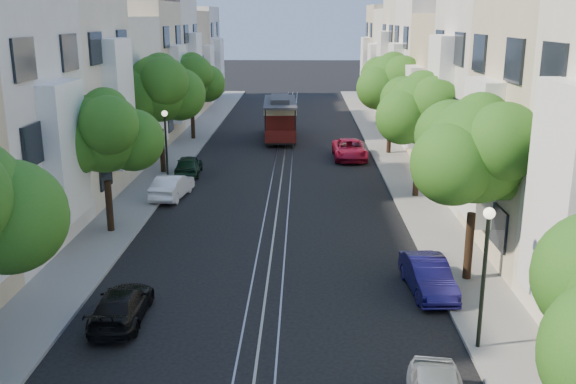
# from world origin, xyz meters

# --- Properties ---
(ground) EXTENTS (200.00, 200.00, 0.00)m
(ground) POSITION_xyz_m (0.00, 28.00, 0.00)
(ground) COLOR black
(ground) RESTS_ON ground
(sidewalk_east) EXTENTS (2.50, 80.00, 0.12)m
(sidewalk_east) POSITION_xyz_m (7.25, 28.00, 0.06)
(sidewalk_east) COLOR gray
(sidewalk_east) RESTS_ON ground
(sidewalk_west) EXTENTS (2.50, 80.00, 0.12)m
(sidewalk_west) POSITION_xyz_m (-7.25, 28.00, 0.06)
(sidewalk_west) COLOR gray
(sidewalk_west) RESTS_ON ground
(rail_left) EXTENTS (0.06, 80.00, 0.02)m
(rail_left) POSITION_xyz_m (-0.55, 28.00, 0.01)
(rail_left) COLOR gray
(rail_left) RESTS_ON ground
(rail_slot) EXTENTS (0.06, 80.00, 0.02)m
(rail_slot) POSITION_xyz_m (0.00, 28.00, 0.01)
(rail_slot) COLOR gray
(rail_slot) RESTS_ON ground
(rail_right) EXTENTS (0.06, 80.00, 0.02)m
(rail_right) POSITION_xyz_m (0.55, 28.00, 0.01)
(rail_right) COLOR gray
(rail_right) RESTS_ON ground
(lane_line) EXTENTS (0.08, 80.00, 0.01)m
(lane_line) POSITION_xyz_m (0.00, 28.00, 0.00)
(lane_line) COLOR tan
(lane_line) RESTS_ON ground
(townhouses_east) EXTENTS (7.75, 72.00, 12.00)m
(townhouses_east) POSITION_xyz_m (11.87, 27.91, 5.18)
(townhouses_east) COLOR beige
(townhouses_east) RESTS_ON ground
(townhouses_west) EXTENTS (7.75, 72.00, 11.76)m
(townhouses_west) POSITION_xyz_m (-11.87, 27.91, 5.08)
(townhouses_west) COLOR silver
(townhouses_west) RESTS_ON ground
(tree_e_b) EXTENTS (4.93, 4.08, 6.68)m
(tree_e_b) POSITION_xyz_m (7.26, 8.98, 4.73)
(tree_e_b) COLOR black
(tree_e_b) RESTS_ON ground
(tree_e_c) EXTENTS (4.84, 3.99, 6.52)m
(tree_e_c) POSITION_xyz_m (7.26, 19.98, 4.60)
(tree_e_c) COLOR black
(tree_e_c) RESTS_ON ground
(tree_e_d) EXTENTS (5.01, 4.16, 6.85)m
(tree_e_d) POSITION_xyz_m (7.26, 30.98, 4.87)
(tree_e_d) COLOR black
(tree_e_d) RESTS_ON ground
(tree_w_b) EXTENTS (4.72, 3.87, 6.27)m
(tree_w_b) POSITION_xyz_m (-7.14, 13.98, 4.40)
(tree_w_b) COLOR black
(tree_w_b) RESTS_ON ground
(tree_w_c) EXTENTS (5.13, 4.28, 7.09)m
(tree_w_c) POSITION_xyz_m (-7.14, 24.98, 5.07)
(tree_w_c) COLOR black
(tree_w_c) RESTS_ON ground
(tree_w_d) EXTENTS (4.84, 3.99, 6.52)m
(tree_w_d) POSITION_xyz_m (-7.14, 35.98, 4.60)
(tree_w_d) COLOR black
(tree_w_d) RESTS_ON ground
(lamp_east) EXTENTS (0.32, 0.32, 4.16)m
(lamp_east) POSITION_xyz_m (6.30, 4.00, 2.85)
(lamp_east) COLOR black
(lamp_east) RESTS_ON ground
(lamp_west) EXTENTS (0.32, 0.32, 4.16)m
(lamp_west) POSITION_xyz_m (-6.30, 22.00, 2.85)
(lamp_west) COLOR black
(lamp_west) RESTS_ON ground
(cable_car) EXTENTS (2.75, 7.89, 3.00)m
(cable_car) POSITION_xyz_m (-0.50, 36.49, 1.77)
(cable_car) COLOR black
(cable_car) RESTS_ON ground
(parked_car_e_mid) EXTENTS (1.56, 3.76, 1.21)m
(parked_car_e_mid) POSITION_xyz_m (5.60, 7.99, 0.60)
(parked_car_e_mid) COLOR #110D45
(parked_car_e_mid) RESTS_ON ground
(parked_car_e_far) EXTENTS (2.22, 4.68, 1.29)m
(parked_car_e_far) POSITION_xyz_m (4.40, 29.42, 0.65)
(parked_car_e_far) COLOR maroon
(parked_car_e_far) RESTS_ON ground
(parked_car_w_near) EXTENTS (1.60, 3.72, 1.07)m
(parked_car_w_near) POSITION_xyz_m (-4.40, 5.58, 0.53)
(parked_car_w_near) COLOR black
(parked_car_w_near) RESTS_ON ground
(parked_car_w_mid) EXTENTS (1.80, 3.92, 1.25)m
(parked_car_w_mid) POSITION_xyz_m (-5.60, 19.71, 0.62)
(parked_car_w_mid) COLOR white
(parked_car_w_mid) RESTS_ON ground
(parked_car_w_far) EXTENTS (1.61, 3.63, 1.21)m
(parked_car_w_far) POSITION_xyz_m (-5.60, 24.71, 0.61)
(parked_car_w_far) COLOR black
(parked_car_w_far) RESTS_ON ground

